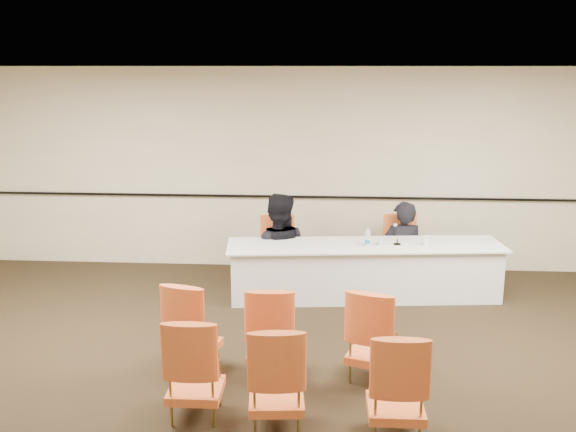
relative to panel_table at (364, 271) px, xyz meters
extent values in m
plane|color=black|center=(-0.86, -2.74, -0.36)|extent=(10.00, 10.00, 0.00)
plane|color=silver|center=(-0.86, -2.74, 2.64)|extent=(10.00, 10.00, 0.00)
cube|color=#F1E5BD|center=(-0.86, 1.26, 1.14)|extent=(10.00, 0.04, 3.00)
cube|color=black|center=(-0.86, 1.22, 0.74)|extent=(9.80, 0.04, 0.03)
imported|color=black|center=(0.55, 0.60, -0.01)|extent=(0.67, 0.50, 1.66)
imported|color=black|center=(-1.19, 0.42, 0.02)|extent=(0.92, 0.73, 1.84)
cube|color=white|center=(0.41, -0.01, 0.36)|extent=(0.30, 0.22, 0.00)
cylinder|color=silver|center=(0.19, -0.01, 0.41)|extent=(0.08, 0.08, 0.10)
cylinder|color=white|center=(0.79, 0.00, 0.43)|extent=(0.09, 0.09, 0.13)
camera|label=1|loc=(-0.46, -8.15, 2.66)|focal=40.00mm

